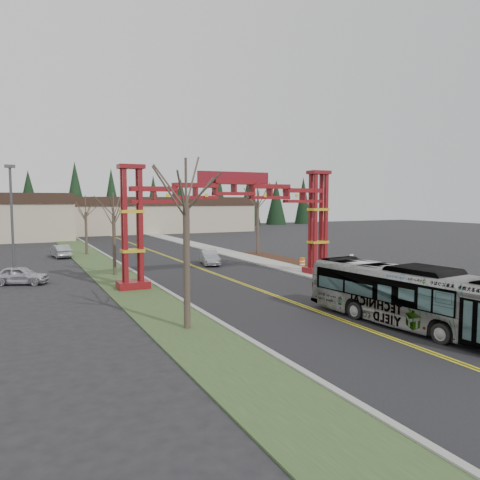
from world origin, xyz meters
TOP-DOWN VIEW (x-y plane):
  - ground at (0.00, 0.00)m, footprint 200.00×200.00m
  - road at (0.00, 25.00)m, footprint 12.00×110.00m
  - lane_line_left at (-0.12, 25.00)m, footprint 0.12×100.00m
  - lane_line_right at (0.12, 25.00)m, footprint 0.12×100.00m
  - curb_right at (6.15, 25.00)m, footprint 0.30×110.00m
  - sidewalk_right at (7.60, 25.00)m, footprint 2.60×110.00m
  - landscape_strip at (10.20, 10.00)m, footprint 2.60×50.00m
  - grass_median at (-8.00, 25.00)m, footprint 4.00×110.00m
  - curb_left at (-6.15, 25.00)m, footprint 0.30×110.00m
  - gateway_arch at (0.00, 18.00)m, footprint 18.20×1.60m
  - retail_building_east at (10.00, 79.95)m, footprint 38.00×20.30m
  - conifer_treeline at (0.25, 92.00)m, footprint 116.10×5.60m
  - transit_bus at (2.18, 2.24)m, footprint 3.87×11.50m
  - silver_sedan at (1.75, 27.44)m, footprint 2.38×4.50m
  - parked_car_near_a at (-15.28, 23.68)m, footprint 4.44×3.13m
  - parked_car_far_a at (-11.00, 40.17)m, footprint 2.10×4.52m
  - bare_tree_median_near at (-8.00, 6.37)m, footprint 3.31×3.31m
  - bare_tree_median_mid at (-8.00, 24.77)m, footprint 2.90×2.90m
  - bare_tree_median_far at (-8.00, 41.71)m, footprint 2.99×2.99m
  - bare_tree_right_far at (10.00, 32.83)m, footprint 3.38×3.38m
  - light_pole_near at (-15.70, 27.10)m, footprint 0.80×0.40m
  - street_sign at (9.15, 14.90)m, footprint 0.44×0.18m
  - barrel_south at (9.30, 17.52)m, footprint 0.50×0.50m
  - barrel_mid at (9.64, 19.14)m, footprint 0.60×0.60m
  - barrel_north at (9.03, 21.90)m, footprint 0.51×0.51m

SIDE VIEW (x-z plane):
  - ground at x=0.00m, z-range 0.00..0.00m
  - road at x=0.00m, z-range 0.00..0.02m
  - lane_line_left at x=-0.12m, z-range 0.02..0.03m
  - lane_line_right at x=0.12m, z-range 0.02..0.03m
  - grass_median at x=-8.00m, z-range 0.00..0.08m
  - landscape_strip at x=10.20m, z-range 0.00..0.12m
  - curb_right at x=6.15m, z-range 0.00..0.15m
  - curb_left at x=-6.15m, z-range 0.00..0.15m
  - sidewalk_right at x=7.60m, z-range 0.01..0.15m
  - barrel_south at x=9.30m, z-range 0.00..0.93m
  - barrel_north at x=9.03m, z-range 0.00..0.94m
  - barrel_mid at x=9.64m, z-range 0.00..1.12m
  - parked_car_near_a at x=-15.28m, z-range 0.00..1.40m
  - silver_sedan at x=1.75m, z-range 0.00..1.41m
  - parked_car_far_a at x=-11.00m, z-range 0.00..1.44m
  - street_sign at x=9.15m, z-range 0.44..2.43m
  - transit_bus at x=2.18m, z-range 0.00..3.14m
  - retail_building_east at x=10.00m, z-range 0.01..7.01m
  - bare_tree_median_far at x=-8.00m, z-range 1.47..8.41m
  - bare_tree_median_mid at x=-8.00m, z-range 1.56..8.58m
  - light_pole_near at x=-15.70m, z-range 0.73..9.97m
  - gateway_arch at x=0.00m, z-range 1.53..10.43m
  - bare_tree_median_near at x=-8.00m, z-range 1.98..10.42m
  - bare_tree_right_far at x=10.00m, z-range 1.99..10.53m
  - conifer_treeline at x=0.25m, z-range -0.01..12.99m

